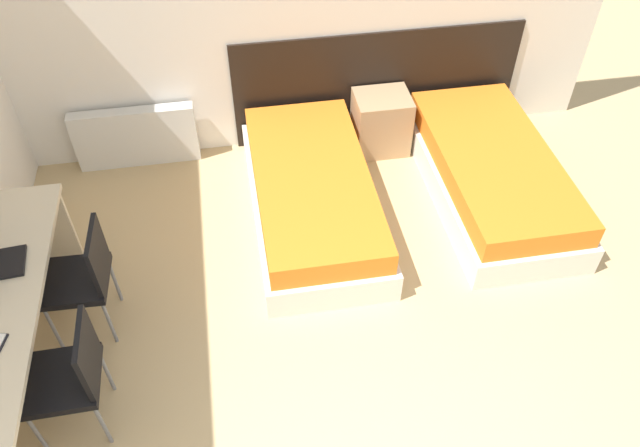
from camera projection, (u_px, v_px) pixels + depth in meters
headboard_panel at (377, 85)px, 5.54m from camera, size 2.55×0.03×1.02m
bed_near_window at (312, 195)px, 4.95m from camera, size 0.96×1.97×0.45m
bed_near_door at (491, 174)px, 5.13m from camera, size 0.96×1.97×0.45m
nightstand at (381, 123)px, 5.54m from camera, size 0.48×0.40×0.54m
radiator at (136, 137)px, 5.39m from camera, size 1.04×0.12×0.55m
desk at (0, 323)px, 3.64m from camera, size 0.54×2.05×0.73m
chair_near_laptop at (83, 275)px, 3.99m from camera, size 0.43×0.43×0.86m
chair_near_notebook at (70, 374)px, 3.48m from camera, size 0.42×0.42×0.86m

